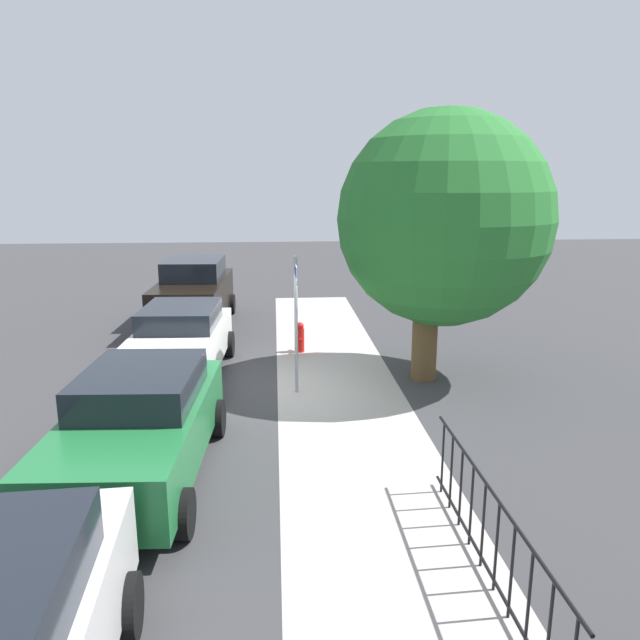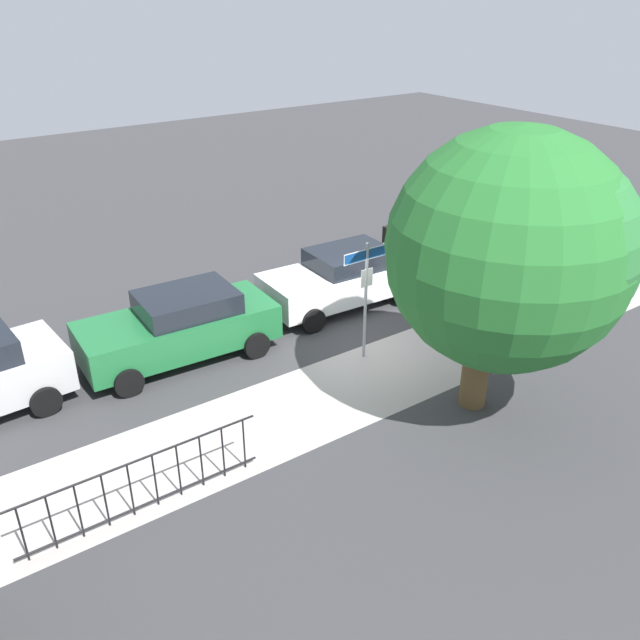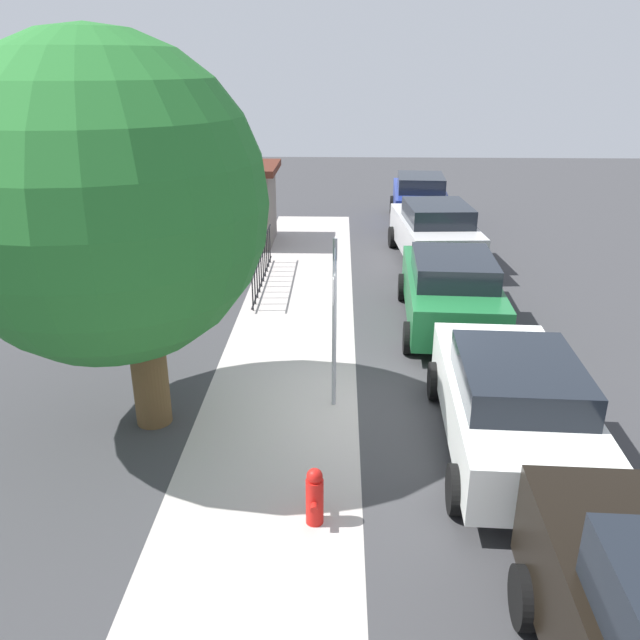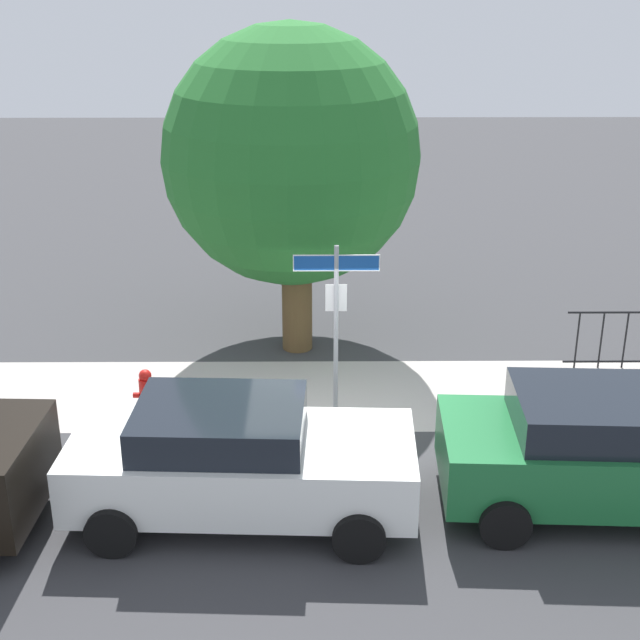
{
  "view_description": "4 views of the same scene",
  "coord_description": "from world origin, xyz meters",
  "px_view_note": "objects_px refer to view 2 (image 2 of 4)",
  "views": [
    {
      "loc": [
        11.98,
        -0.01,
        4.38
      ],
      "look_at": [
        0.38,
        0.86,
        1.62
      ],
      "focal_mm": 33.9,
      "sensor_mm": 36.0,
      "label": 1
    },
    {
      "loc": [
        8.7,
        10.88,
        7.9
      ],
      "look_at": [
        0.95,
        -0.11,
        1.02
      ],
      "focal_mm": 37.16,
      "sensor_mm": 36.0,
      "label": 2
    },
    {
      "loc": [
        -9.35,
        0.33,
        5.31
      ],
      "look_at": [
        0.44,
        0.64,
        1.35
      ],
      "focal_mm": 35.94,
      "sensor_mm": 36.0,
      "label": 3
    },
    {
      "loc": [
        -0.29,
        -11.98,
        6.64
      ],
      "look_at": [
        -0.19,
        0.42,
        1.68
      ],
      "focal_mm": 50.07,
      "sensor_mm": 36.0,
      "label": 4
    }
  ],
  "objects_px": {
    "car_black": "(462,233)",
    "car_green": "(180,326)",
    "car_white": "(343,277)",
    "fire_hydrant": "(460,313)",
    "street_sign": "(366,279)",
    "shade_tree": "(516,246)"
  },
  "relations": [
    {
      "from": "car_black",
      "to": "car_green",
      "type": "distance_m",
      "value": 9.61
    },
    {
      "from": "car_white",
      "to": "fire_hydrant",
      "type": "relative_size",
      "value": 5.68
    },
    {
      "from": "street_sign",
      "to": "car_black",
      "type": "xyz_separation_m",
      "value": [
        -6.1,
        -2.85,
        -1.0
      ]
    },
    {
      "from": "car_white",
      "to": "car_green",
      "type": "relative_size",
      "value": 0.97
    },
    {
      "from": "fire_hydrant",
      "to": "car_black",
      "type": "bearing_deg",
      "value": -135.77
    },
    {
      "from": "street_sign",
      "to": "shade_tree",
      "type": "xyz_separation_m",
      "value": [
        -0.77,
        3.29,
        1.64
      ]
    },
    {
      "from": "car_black",
      "to": "fire_hydrant",
      "type": "xyz_separation_m",
      "value": [
        3.13,
        3.05,
        -0.61
      ]
    },
    {
      "from": "car_white",
      "to": "car_black",
      "type": "bearing_deg",
      "value": -174.01
    },
    {
      "from": "street_sign",
      "to": "car_green",
      "type": "relative_size",
      "value": 0.62
    },
    {
      "from": "shade_tree",
      "to": "car_white",
      "type": "relative_size",
      "value": 1.31
    },
    {
      "from": "car_black",
      "to": "shade_tree",
      "type": "bearing_deg",
      "value": 51.26
    },
    {
      "from": "car_white",
      "to": "fire_hydrant",
      "type": "distance_m",
      "value": 3.25
    },
    {
      "from": "shade_tree",
      "to": "fire_hydrant",
      "type": "distance_m",
      "value": 4.99
    },
    {
      "from": "car_black",
      "to": "car_green",
      "type": "xyz_separation_m",
      "value": [
        9.6,
        0.42,
        -0.15
      ]
    },
    {
      "from": "street_sign",
      "to": "shade_tree",
      "type": "relative_size",
      "value": 0.49
    },
    {
      "from": "street_sign",
      "to": "car_black",
      "type": "height_order",
      "value": "street_sign"
    },
    {
      "from": "car_white",
      "to": "shade_tree",
      "type": "bearing_deg",
      "value": 87.32
    },
    {
      "from": "car_green",
      "to": "fire_hydrant",
      "type": "xyz_separation_m",
      "value": [
        -6.47,
        2.63,
        -0.46
      ]
    },
    {
      "from": "shade_tree",
      "to": "car_black",
      "type": "relative_size",
      "value": 1.23
    },
    {
      "from": "car_green",
      "to": "fire_hydrant",
      "type": "height_order",
      "value": "car_green"
    },
    {
      "from": "shade_tree",
      "to": "car_green",
      "type": "relative_size",
      "value": 1.27
    },
    {
      "from": "street_sign",
      "to": "car_white",
      "type": "bearing_deg",
      "value": -116.89
    }
  ]
}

